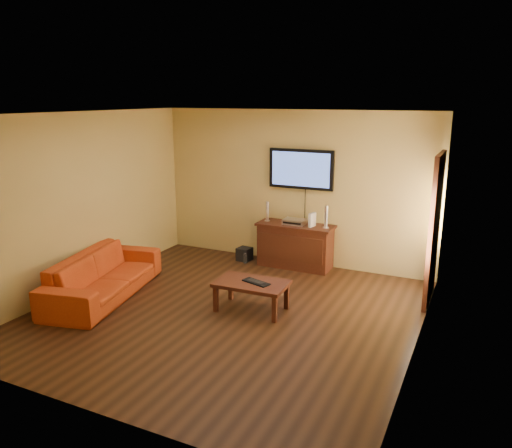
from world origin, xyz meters
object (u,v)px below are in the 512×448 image
Objects in this scene: television at (301,169)px; bottle at (245,258)px; subwoofer at (244,254)px; coffee_table at (252,286)px; media_console at (295,245)px; game_console at (312,220)px; speaker_right at (326,218)px; av_receiver at (295,222)px; sofa at (103,268)px; speaker_left at (267,212)px; keyboard at (256,282)px.

bottle is at bearing -153.92° from television.
television is 1.87m from subwoofer.
coffee_table is 4.28× the size of subwoofer.
game_console reaches higher than media_console.
media_console is 5.60× the size of game_console.
speaker_right is at bearing 77.86° from coffee_table.
media_console is 0.59m from game_console.
av_receiver reaches higher than coffee_table.
sofa is 2.97m from speaker_left.
av_receiver is (0.52, 0.01, -0.12)m from speaker_left.
media_console reaches higher than bottle.
television is 4.88× the size of subwoofer.
subwoofer is (1.15, 2.40, -0.32)m from sofa.
sofa reaches higher than keyboard.
speaker_right is (2.65, 2.46, 0.51)m from sofa.
speaker_right is at bearing -0.94° from media_console.
television is at bearing 93.10° from coffee_table.
speaker_right is 1.60× the size of subwoofer.
speaker_right is at bearing -2.36° from av_receiver.
television is 0.91m from av_receiver.
av_receiver is at bearing 0.61° from speaker_left.
subwoofer is (-0.96, -0.07, -0.27)m from media_console.
keyboard is at bearing -69.94° from speaker_left.
game_console is at bearing -175.83° from speaker_right.
sofa is 3.65m from speaker_right.
television is 0.90m from game_console.
speaker_right reaches higher than av_receiver.
media_console is 1.99m from coffee_table.
keyboard is at bearing -83.59° from av_receiver.
coffee_table is 4.26× the size of game_console.
coffee_table is 2.18m from speaker_left.
sofa reaches higher than coffee_table.
television is 4.85× the size of game_console.
game_console reaches higher than sofa.
keyboard is at bearing -59.12° from bottle.
game_console is 1.44m from bottle.
game_console is at bearing -2.59° from speaker_left.
sofa is at bearing -168.41° from keyboard.
bottle is at bearing -145.83° from speaker_left.
television reaches higher than sofa.
subwoofer is 0.17m from bottle.
speaker_left is at bearing 110.06° from keyboard.
television is 0.96m from speaker_right.
coffee_table is at bearing 176.12° from keyboard.
coffee_table is at bearing -81.84° from game_console.
keyboard is (0.73, -2.01, -0.50)m from speaker_left.
speaker_left is at bearing -159.53° from television.
subwoofer is at bearing -175.88° from media_console.
subwoofer is (-1.08, 1.92, -0.24)m from coffee_table.
keyboard is at bearing -3.88° from coffee_table.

